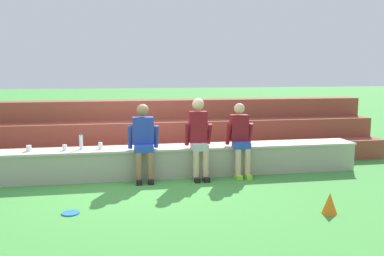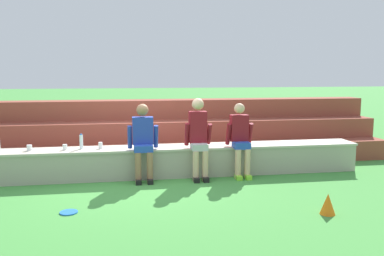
{
  "view_description": "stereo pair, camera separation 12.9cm",
  "coord_description": "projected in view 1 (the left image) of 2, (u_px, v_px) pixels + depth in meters",
  "views": [
    {
      "loc": [
        -0.48,
        -7.33,
        1.99
      ],
      "look_at": [
        0.93,
        0.3,
        0.91
      ],
      "focal_mm": 38.47,
      "sensor_mm": 36.0,
      "label": 1
    },
    {
      "loc": [
        -0.35,
        -7.35,
        1.99
      ],
      "look_at": [
        0.93,
        0.3,
        0.91
      ],
      "focal_mm": 38.47,
      "sensor_mm": 36.0,
      "label": 2
    }
  ],
  "objects": [
    {
      "name": "person_center",
      "position": [
        240.0,
        137.0,
        7.74
      ],
      "size": [
        0.51,
        0.53,
        1.38
      ],
      "color": "#DBAD89",
      "rests_on": "ground"
    },
    {
      "name": "ground_plane",
      "position": [
        145.0,
        181.0,
        7.5
      ],
      "size": [
        80.0,
        80.0,
        0.0
      ],
      "primitive_type": "plane",
      "color": "#428E3D"
    },
    {
      "name": "person_left_of_center",
      "position": [
        199.0,
        136.0,
        7.56
      ],
      "size": [
        0.5,
        0.54,
        1.49
      ],
      "color": "#DBAD89",
      "rests_on": "ground"
    },
    {
      "name": "plastic_cup_right_end",
      "position": [
        65.0,
        148.0,
        7.43
      ],
      "size": [
        0.08,
        0.08,
        0.1
      ],
      "primitive_type": "cylinder",
      "color": "white",
      "rests_on": "stone_seating_wall"
    },
    {
      "name": "frisbee",
      "position": [
        71.0,
        213.0,
        5.77
      ],
      "size": [
        0.25,
        0.25,
        0.02
      ],
      "primitive_type": "cylinder",
      "color": "blue",
      "rests_on": "ground"
    },
    {
      "name": "person_far_left",
      "position": [
        143.0,
        139.0,
        7.39
      ],
      "size": [
        0.55,
        0.51,
        1.4
      ],
      "color": "#996B4C",
      "rests_on": "ground"
    },
    {
      "name": "plastic_cup_left_end",
      "position": [
        29.0,
        148.0,
        7.35
      ],
      "size": [
        0.09,
        0.09,
        0.1
      ],
      "primitive_type": "cylinder",
      "color": "white",
      "rests_on": "stone_seating_wall"
    },
    {
      "name": "plastic_cup_middle",
      "position": [
        100.0,
        146.0,
        7.56
      ],
      "size": [
        0.08,
        0.08,
        0.12
      ],
      "primitive_type": "cylinder",
      "color": "white",
      "rests_on": "stone_seating_wall"
    },
    {
      "name": "brick_bleachers",
      "position": [
        139.0,
        137.0,
        9.28
      ],
      "size": [
        10.96,
        1.7,
        1.31
      ],
      "color": "brown",
      "rests_on": "ground"
    },
    {
      "name": "sports_cone",
      "position": [
        330.0,
        203.0,
        5.76
      ],
      "size": [
        0.22,
        0.22,
        0.3
      ],
      "primitive_type": "cone",
      "color": "orange",
      "rests_on": "ground"
    },
    {
      "name": "water_bottle_mid_right",
      "position": [
        81.0,
        142.0,
        7.52
      ],
      "size": [
        0.06,
        0.06,
        0.28
      ],
      "color": "silver",
      "rests_on": "stone_seating_wall"
    },
    {
      "name": "stone_seating_wall",
      "position": [
        143.0,
        161.0,
        7.75
      ],
      "size": [
        8.41,
        0.63,
        0.56
      ],
      "color": "#A8A08E",
      "rests_on": "ground"
    }
  ]
}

